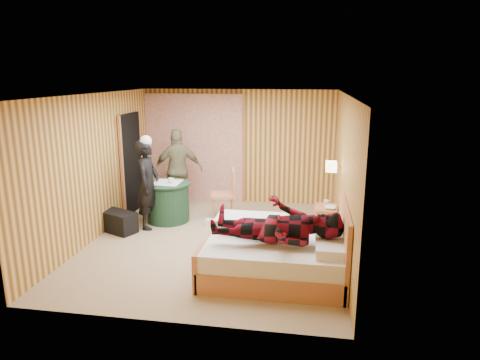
% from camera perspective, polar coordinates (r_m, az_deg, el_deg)
% --- Properties ---
extents(floor, '(4.20, 5.00, 0.01)m').
position_cam_1_polar(floor, '(7.47, -3.32, -8.21)').
color(floor, tan).
rests_on(floor, ground).
extents(ceiling, '(4.20, 5.00, 0.01)m').
position_cam_1_polar(ceiling, '(6.93, -3.62, 11.33)').
color(ceiling, white).
rests_on(ceiling, wall_back).
extents(wall_back, '(4.20, 0.02, 2.50)m').
position_cam_1_polar(wall_back, '(9.50, -0.16, 4.47)').
color(wall_back, '#F2B75D').
rests_on(wall_back, floor).
extents(wall_left, '(0.02, 5.00, 2.50)m').
position_cam_1_polar(wall_left, '(7.82, -18.66, 1.67)').
color(wall_left, '#F2B75D').
rests_on(wall_left, floor).
extents(wall_right, '(0.02, 5.00, 2.50)m').
position_cam_1_polar(wall_right, '(6.95, 13.69, 0.54)').
color(wall_right, '#F2B75D').
rests_on(wall_right, floor).
extents(curtain, '(2.20, 0.08, 2.40)m').
position_cam_1_polar(curtain, '(9.66, -6.11, 4.24)').
color(curtain, beige).
rests_on(curtain, floor).
extents(doorway, '(0.06, 0.90, 2.05)m').
position_cam_1_polar(doorway, '(9.08, -14.27, 2.15)').
color(doorway, black).
rests_on(doorway, floor).
extents(wall_lamp, '(0.26, 0.24, 0.16)m').
position_cam_1_polar(wall_lamp, '(7.36, 12.09, 1.77)').
color(wall_lamp, gold).
rests_on(wall_lamp, wall_right).
extents(bed, '(1.99, 1.55, 1.07)m').
position_cam_1_polar(bed, '(6.24, 4.80, -9.76)').
color(bed, '#DF925B').
rests_on(bed, floor).
extents(nightstand, '(0.40, 0.54, 0.52)m').
position_cam_1_polar(nightstand, '(7.83, 11.33, -5.30)').
color(nightstand, '#DF925B').
rests_on(nightstand, floor).
extents(round_table, '(0.88, 0.88, 0.78)m').
position_cam_1_polar(round_table, '(8.48, -9.58, -2.83)').
color(round_table, '#214930').
rests_on(round_table, floor).
extents(chair_far, '(0.55, 0.55, 0.93)m').
position_cam_1_polar(chair_far, '(9.09, -8.42, -0.71)').
color(chair_far, '#DF925B').
rests_on(chair_far, floor).
extents(chair_near, '(0.55, 0.55, 1.01)m').
position_cam_1_polar(chair_near, '(8.44, -1.70, -1.34)').
color(chair_near, '#DF925B').
rests_on(chair_near, floor).
extents(duffel_bag, '(0.76, 0.60, 0.38)m').
position_cam_1_polar(duffel_bag, '(8.15, -15.90, -5.38)').
color(duffel_bag, black).
rests_on(duffel_bag, floor).
extents(sneaker_left, '(0.30, 0.13, 0.13)m').
position_cam_1_polar(sneaker_left, '(8.18, -3.60, -5.71)').
color(sneaker_left, white).
rests_on(sneaker_left, floor).
extents(sneaker_right, '(0.31, 0.20, 0.13)m').
position_cam_1_polar(sneaker_right, '(7.80, -2.23, -6.70)').
color(sneaker_right, white).
rests_on(sneaker_right, floor).
extents(woman_standing, '(0.41, 0.61, 1.66)m').
position_cam_1_polar(woman_standing, '(8.07, -12.17, -0.58)').
color(woman_standing, black).
rests_on(woman_standing, floor).
extents(man_at_table, '(1.09, 0.69, 1.72)m').
position_cam_1_polar(man_at_table, '(9.04, -8.22, 1.34)').
color(man_at_table, '#726F4C').
rests_on(man_at_table, floor).
extents(man_on_bed, '(0.86, 0.67, 1.77)m').
position_cam_1_polar(man_on_bed, '(5.79, 4.99, -4.73)').
color(man_on_bed, maroon).
rests_on(man_on_bed, bed).
extents(book_lower, '(0.22, 0.26, 0.02)m').
position_cam_1_polar(book_lower, '(7.71, 11.43, -3.59)').
color(book_lower, white).
rests_on(book_lower, nightstand).
extents(book_upper, '(0.22, 0.26, 0.02)m').
position_cam_1_polar(book_upper, '(7.70, 11.44, -3.45)').
color(book_upper, white).
rests_on(book_upper, nightstand).
extents(cup_nightstand, '(0.10, 0.10, 0.09)m').
position_cam_1_polar(cup_nightstand, '(7.87, 11.40, -2.95)').
color(cup_nightstand, white).
rests_on(cup_nightstand, nightstand).
extents(cup_table, '(0.15, 0.15, 0.10)m').
position_cam_1_polar(cup_table, '(8.29, -9.16, -0.08)').
color(cup_table, white).
rests_on(cup_table, round_table).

